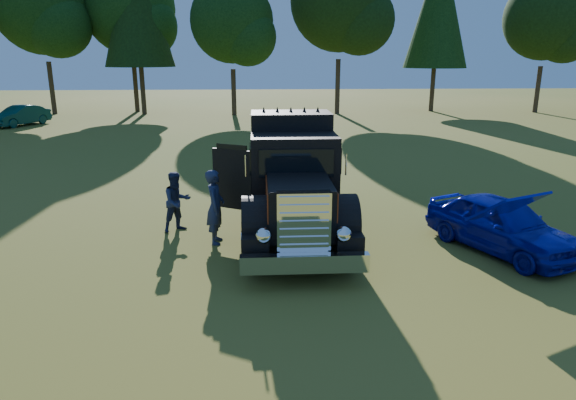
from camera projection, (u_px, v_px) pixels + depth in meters
The scene contains 7 objects.
ground at pixel (362, 265), 11.19m from camera, with size 120.00×120.00×0.00m, color #425519.
treeline at pixel (227, 7), 35.66m from camera, with size 74.47×25.51×13.84m.
diamond_t_truck at pixel (293, 185), 12.88m from camera, with size 3.25×7.16×3.00m.
hotrod_coupe at pixel (502, 224), 11.85m from camera, with size 2.95×4.27×1.89m.
spectator_near at pixel (215, 207), 12.32m from camera, with size 0.66×0.43×1.81m, color #1F3148.
spectator_far at pixel (177, 202), 13.20m from camera, with size 0.76×0.59×1.57m, color #1E2A46.
distant_teal_car at pixel (20, 116), 33.21m from camera, with size 1.36×3.91×1.29m, color #0A3B3D.
Camera 1 is at (-2.22, -10.27, 4.42)m, focal length 32.00 mm.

